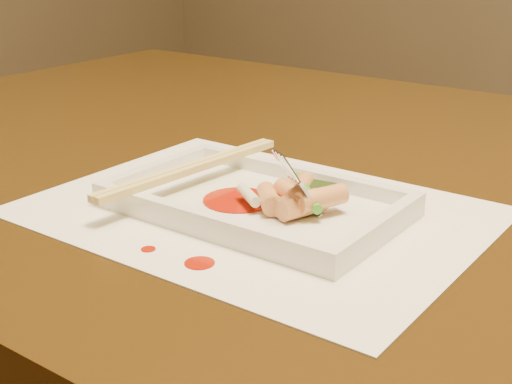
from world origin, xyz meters
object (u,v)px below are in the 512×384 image
Objects in this scene: plate_base at (256,206)px; fork at (335,132)px; table at (321,240)px; placemat at (256,211)px; chopstick_a at (188,167)px.

fork reaches higher than plate_base.
plate_base is at bearing -79.37° from table.
placemat is 1.54× the size of plate_base.
fork is at bearing 14.42° from plate_base.
table is 6.05× the size of chopstick_a.
table is at bearing 74.49° from chopstick_a.
chopstick_a reaches higher than placemat.
placemat reaches higher than table.
fork is (0.07, 0.02, 0.08)m from placemat.
plate_base reaches higher than table.
chopstick_a is 0.16m from fork.
placemat is 0.00m from plate_base.
chopstick_a is (-0.05, -0.18, 0.13)m from table.
chopstick_a is at bearing -173.25° from fork.
plate_base is 0.11m from fork.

